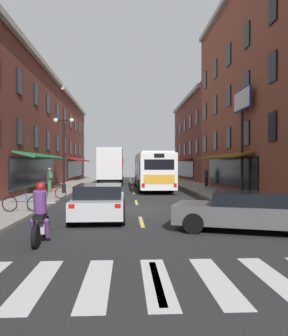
{
  "coord_description": "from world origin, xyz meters",
  "views": [
    {
      "loc": [
        -0.56,
        -16.27,
        2.15
      ],
      "look_at": [
        0.9,
        12.19,
        1.83
      ],
      "focal_mm": 36.79,
      "sensor_mm": 36.0,
      "label": 1
    }
  ],
  "objects_px": {
    "sedan_mid": "(251,211)",
    "sedan_far": "(115,175)",
    "box_truck": "(111,166)",
    "pedestrian_near": "(50,179)",
    "bicycle_near": "(22,203)",
    "bicycle_mid": "(52,192)",
    "sedan_near": "(100,201)",
    "motorcycle_rider": "(41,217)",
    "transit_bus": "(152,170)",
    "billboard_sign": "(242,114)",
    "pedestrian_mid": "(206,177)",
    "street_lamp_twin": "(64,151)"
  },
  "relations": [
    {
      "from": "bicycle_mid",
      "to": "pedestrian_near",
      "type": "xyz_separation_m",
      "value": [
        -1.08,
        4.39,
        0.57
      ]
    },
    {
      "from": "sedan_far",
      "to": "sedan_near",
      "type": "bearing_deg",
      "value": -89.08
    },
    {
      "from": "sedan_near",
      "to": "pedestrian_mid",
      "type": "height_order",
      "value": "pedestrian_mid"
    },
    {
      "from": "box_truck",
      "to": "bicycle_near",
      "type": "distance_m",
      "value": 21.12
    },
    {
      "from": "bicycle_near",
      "to": "pedestrian_mid",
      "type": "bearing_deg",
      "value": 54.53
    },
    {
      "from": "bicycle_near",
      "to": "sedan_mid",
      "type": "bearing_deg",
      "value": -25.71
    },
    {
      "from": "sedan_mid",
      "to": "sedan_far",
      "type": "height_order",
      "value": "sedan_far"
    },
    {
      "from": "sedan_far",
      "to": "pedestrian_mid",
      "type": "height_order",
      "value": "pedestrian_mid"
    },
    {
      "from": "transit_bus",
      "to": "motorcycle_rider",
      "type": "height_order",
      "value": "transit_bus"
    },
    {
      "from": "bicycle_near",
      "to": "pedestrian_near",
      "type": "xyz_separation_m",
      "value": [
        -1.04,
        9.93,
        0.57
      ]
    },
    {
      "from": "sedan_near",
      "to": "billboard_sign",
      "type": "bearing_deg",
      "value": 44.97
    },
    {
      "from": "box_truck",
      "to": "pedestrian_near",
      "type": "height_order",
      "value": "box_truck"
    },
    {
      "from": "street_lamp_twin",
      "to": "pedestrian_mid",
      "type": "bearing_deg",
      "value": 30.77
    },
    {
      "from": "billboard_sign",
      "to": "bicycle_mid",
      "type": "relative_size",
      "value": 4.03
    },
    {
      "from": "pedestrian_mid",
      "to": "bicycle_near",
      "type": "bearing_deg",
      "value": -136.96
    },
    {
      "from": "sedan_near",
      "to": "street_lamp_twin",
      "type": "relative_size",
      "value": 0.88
    },
    {
      "from": "billboard_sign",
      "to": "bicycle_near",
      "type": "height_order",
      "value": "billboard_sign"
    },
    {
      "from": "transit_bus",
      "to": "motorcycle_rider",
      "type": "distance_m",
      "value": 20.56
    },
    {
      "from": "sedan_near",
      "to": "sedan_mid",
      "type": "height_order",
      "value": "sedan_near"
    },
    {
      "from": "street_lamp_twin",
      "to": "billboard_sign",
      "type": "bearing_deg",
      "value": -9.54
    },
    {
      "from": "sedan_mid",
      "to": "bicycle_near",
      "type": "height_order",
      "value": "sedan_mid"
    },
    {
      "from": "sedan_mid",
      "to": "sedan_far",
      "type": "distance_m",
      "value": 35.96
    },
    {
      "from": "sedan_far",
      "to": "bicycle_near",
      "type": "height_order",
      "value": "sedan_far"
    },
    {
      "from": "billboard_sign",
      "to": "sedan_mid",
      "type": "height_order",
      "value": "billboard_sign"
    },
    {
      "from": "pedestrian_near",
      "to": "sedan_near",
      "type": "bearing_deg",
      "value": -94.01
    },
    {
      "from": "box_truck",
      "to": "pedestrian_near",
      "type": "bearing_deg",
      "value": -109.42
    },
    {
      "from": "box_truck",
      "to": "street_lamp_twin",
      "type": "xyz_separation_m",
      "value": [
        -2.79,
        -11.37,
        1.09
      ]
    },
    {
      "from": "sedan_far",
      "to": "bicycle_mid",
      "type": "bearing_deg",
      "value": -96.12
    },
    {
      "from": "bicycle_near",
      "to": "bicycle_mid",
      "type": "bearing_deg",
      "value": 89.58
    },
    {
      "from": "box_truck",
      "to": "bicycle_mid",
      "type": "distance_m",
      "value": 15.66
    },
    {
      "from": "billboard_sign",
      "to": "motorcycle_rider",
      "type": "xyz_separation_m",
      "value": [
        -9.95,
        -12.73,
        -4.74
      ]
    },
    {
      "from": "sedan_mid",
      "to": "pedestrian_mid",
      "type": "xyz_separation_m",
      "value": [
        3.38,
        20.51,
        0.34
      ]
    },
    {
      "from": "transit_bus",
      "to": "sedan_far",
      "type": "bearing_deg",
      "value": 102.73
    },
    {
      "from": "pedestrian_mid",
      "to": "motorcycle_rider",
      "type": "bearing_deg",
      "value": -125.51
    },
    {
      "from": "billboard_sign",
      "to": "sedan_near",
      "type": "height_order",
      "value": "billboard_sign"
    },
    {
      "from": "bicycle_near",
      "to": "pedestrian_near",
      "type": "bearing_deg",
      "value": 96.0
    },
    {
      "from": "bicycle_near",
      "to": "bicycle_mid",
      "type": "height_order",
      "value": "same"
    },
    {
      "from": "sedan_near",
      "to": "pedestrian_near",
      "type": "xyz_separation_m",
      "value": [
        -4.39,
        11.08,
        0.38
      ]
    },
    {
      "from": "billboard_sign",
      "to": "motorcycle_rider",
      "type": "bearing_deg",
      "value": -128.0
    },
    {
      "from": "billboard_sign",
      "to": "motorcycle_rider",
      "type": "relative_size",
      "value": 3.34
    },
    {
      "from": "billboard_sign",
      "to": "box_truck",
      "type": "xyz_separation_m",
      "value": [
        -9.19,
        13.39,
        -3.5
      ]
    },
    {
      "from": "bicycle_near",
      "to": "pedestrian_near",
      "type": "relative_size",
      "value": 0.98
    },
    {
      "from": "transit_bus",
      "to": "sedan_mid",
      "type": "relative_size",
      "value": 2.47
    },
    {
      "from": "sedan_near",
      "to": "pedestrian_mid",
      "type": "distance_m",
      "value": 19.54
    },
    {
      "from": "street_lamp_twin",
      "to": "bicycle_mid",
      "type": "bearing_deg",
      "value": -89.92
    },
    {
      "from": "billboard_sign",
      "to": "sedan_mid",
      "type": "distance_m",
      "value": 13.0
    },
    {
      "from": "sedan_far",
      "to": "pedestrian_near",
      "type": "xyz_separation_m",
      "value": [
        -3.87,
        -21.57,
        0.35
      ]
    },
    {
      "from": "billboard_sign",
      "to": "bicycle_near",
      "type": "relative_size",
      "value": 4.04
    },
    {
      "from": "billboard_sign",
      "to": "pedestrian_mid",
      "type": "xyz_separation_m",
      "value": [
        -0.27,
        8.99,
        -4.45
      ]
    },
    {
      "from": "sedan_near",
      "to": "motorcycle_rider",
      "type": "bearing_deg",
      "value": -107.48
    }
  ]
}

